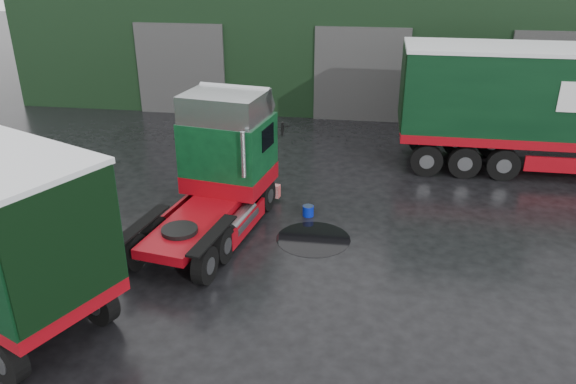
# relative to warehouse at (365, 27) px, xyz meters

# --- Properties ---
(ground) EXTENTS (100.00, 100.00, 0.00)m
(ground) POSITION_rel_warehouse_xyz_m (-2.00, -20.00, -3.16)
(ground) COLOR black
(warehouse) EXTENTS (32.40, 12.40, 6.30)m
(warehouse) POSITION_rel_warehouse_xyz_m (0.00, 0.00, 0.00)
(warehouse) COLOR black
(warehouse) RESTS_ON ground
(hero_tractor) EXTENTS (3.43, 6.16, 3.62)m
(hero_tractor) POSITION_rel_warehouse_xyz_m (-3.69, -17.32, -1.35)
(hero_tractor) COLOR #0B3C1C
(hero_tractor) RESTS_ON ground
(wash_bucket) EXTENTS (0.37, 0.37, 0.30)m
(wash_bucket) POSITION_rel_warehouse_xyz_m (-1.14, -15.70, -3.01)
(wash_bucket) COLOR #071BA1
(wash_bucket) RESTS_ON ground
(puddle_1) EXTENTS (1.99, 1.99, 0.01)m
(puddle_1) POSITION_rel_warehouse_xyz_m (-0.84, -17.07, -3.15)
(puddle_1) COLOR black
(puddle_1) RESTS_ON ground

